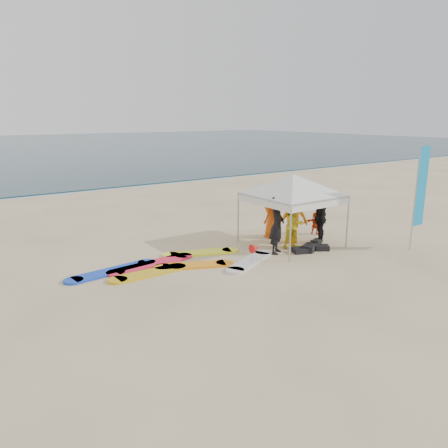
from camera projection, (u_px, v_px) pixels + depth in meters
ground at (282, 288)px, 11.39m from camera, size 120.00×120.00×0.00m
shoreline_foam at (73, 192)px, 25.84m from camera, size 160.00×1.20×0.01m
person_black_a at (277, 225)px, 14.08m from camera, size 0.81×0.76×1.87m
person_yellow at (294, 226)px, 14.68m from camera, size 0.81×0.67×1.55m
person_orange_a at (293, 217)px, 15.28m from camera, size 1.34×1.04×1.82m
person_black_b at (320, 218)px, 15.28m from camera, size 1.14×0.86×1.79m
person_orange_b at (273, 213)px, 16.01m from camera, size 1.04×0.89×1.81m
person_seated at (315, 223)px, 16.51m from camera, size 0.57×0.82×0.85m
canopy_tent at (293, 175)px, 14.66m from camera, size 3.73×3.73×2.82m
feather_flag at (421, 188)px, 14.29m from camera, size 0.59×0.04×3.53m
marker_pennant at (255, 248)px, 13.12m from camera, size 0.28×0.28×0.64m
gear_pile at (311, 248)px, 14.55m from camera, size 1.52×0.92×0.22m
surfboard_spread at (175, 264)px, 13.09m from camera, size 5.95×2.83×0.07m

